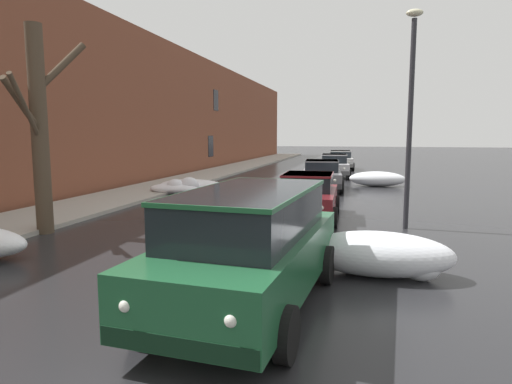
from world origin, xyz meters
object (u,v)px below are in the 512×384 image
object	(u,v)px
sedan_maroon_parked_kerbside_close	(308,195)
sedan_white_queued_behind_truck	(340,159)
bare_tree_second_along_sidewalk	(40,126)
sedan_grey_parked_kerbside_mid	(322,174)
street_lamp_post	(411,109)
sedan_silver_parked_far_down_block	(334,165)
suv_green_approaching_near_lane	(250,244)

from	to	relation	value
sedan_maroon_parked_kerbside_close	sedan_white_queued_behind_truck	size ratio (longest dim) A/B	0.97
bare_tree_second_along_sidewalk	sedan_grey_parked_kerbside_mid	bearing A→B (deg)	60.69
sedan_white_queued_behind_truck	street_lamp_post	world-z (taller)	street_lamp_post
sedan_silver_parked_far_down_block	street_lamp_post	world-z (taller)	street_lamp_post
suv_green_approaching_near_lane	sedan_white_queued_behind_truck	distance (m)	27.86
bare_tree_second_along_sidewalk	suv_green_approaching_near_lane	bearing A→B (deg)	-28.82
sedan_grey_parked_kerbside_mid	sedan_silver_parked_far_down_block	xyz separation A→B (m)	(0.11, 6.74, -0.00)
sedan_white_queued_behind_truck	street_lamp_post	xyz separation A→B (m)	(3.04, -21.27, 2.57)
street_lamp_post	sedan_silver_parked_far_down_block	bearing A→B (deg)	101.56
bare_tree_second_along_sidewalk	sedan_grey_parked_kerbside_mid	world-z (taller)	bare_tree_second_along_sidewalk
bare_tree_second_along_sidewalk	street_lamp_post	world-z (taller)	street_lamp_post
sedan_maroon_parked_kerbside_close	sedan_grey_parked_kerbside_mid	distance (m)	7.37
suv_green_approaching_near_lane	sedan_silver_parked_far_down_block	xyz separation A→B (m)	(-0.26, 21.51, -0.24)
sedan_silver_parked_far_down_block	bare_tree_second_along_sidewalk	bearing A→B (deg)	-109.58
sedan_silver_parked_far_down_block	street_lamp_post	size ratio (longest dim) A/B	0.69
sedan_white_queued_behind_truck	street_lamp_post	distance (m)	21.64
sedan_maroon_parked_kerbside_close	suv_green_approaching_near_lane	bearing A→B (deg)	-89.36
sedan_grey_parked_kerbside_mid	sedan_white_queued_behind_truck	xyz separation A→B (m)	(0.12, 13.09, -0.00)
bare_tree_second_along_sidewalk	suv_green_approaching_near_lane	size ratio (longest dim) A/B	1.13
sedan_maroon_parked_kerbside_close	street_lamp_post	size ratio (longest dim) A/B	0.66
suv_green_approaching_near_lane	sedan_grey_parked_kerbside_mid	world-z (taller)	suv_green_approaching_near_lane
bare_tree_second_along_sidewalk	street_lamp_post	xyz separation A→B (m)	(9.41, 2.94, 0.47)
sedan_grey_parked_kerbside_mid	sedan_white_queued_behind_truck	distance (m)	13.09
bare_tree_second_along_sidewalk	street_lamp_post	distance (m)	9.87
bare_tree_second_along_sidewalk	sedan_silver_parked_far_down_block	world-z (taller)	bare_tree_second_along_sidewalk
bare_tree_second_along_sidewalk	suv_green_approaching_near_lane	xyz separation A→B (m)	(6.62, -3.64, -1.86)
sedan_grey_parked_kerbside_mid	street_lamp_post	world-z (taller)	street_lamp_post
sedan_maroon_parked_kerbside_close	sedan_white_queued_behind_truck	distance (m)	20.46
sedan_white_queued_behind_truck	sedan_grey_parked_kerbside_mid	bearing A→B (deg)	-90.53
sedan_silver_parked_far_down_block	sedan_white_queued_behind_truck	xyz separation A→B (m)	(0.01, 6.35, 0.00)
bare_tree_second_along_sidewalk	sedan_grey_parked_kerbside_mid	size ratio (longest dim) A/B	1.33
bare_tree_second_along_sidewalk	street_lamp_post	size ratio (longest dim) A/B	0.92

